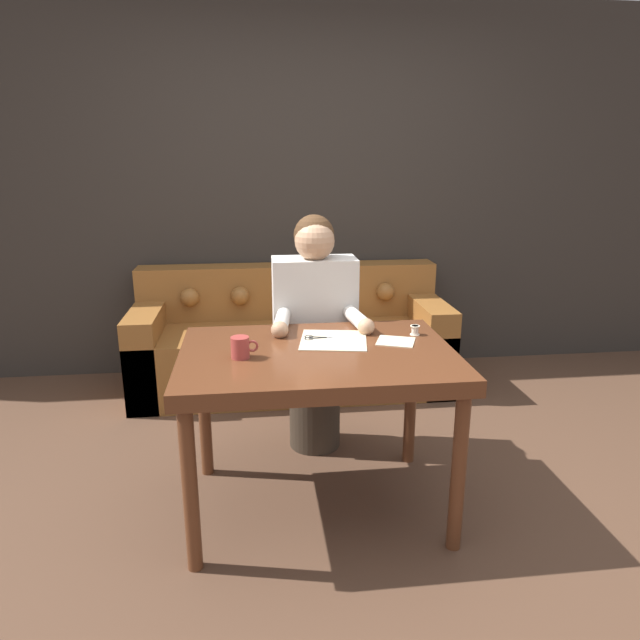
# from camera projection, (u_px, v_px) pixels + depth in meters

# --- Properties ---
(ground_plane) EXTENTS (16.00, 16.00, 0.00)m
(ground_plane) POSITION_uv_depth(u_px,v_px,m) (345.00, 508.00, 2.63)
(ground_plane) COLOR #4C3323
(wall_back) EXTENTS (8.00, 0.06, 2.60)m
(wall_back) POSITION_uv_depth(u_px,v_px,m) (304.00, 194.00, 4.09)
(wall_back) COLOR #2D2823
(wall_back) RESTS_ON ground_plane
(dining_table) EXTENTS (1.17, 0.83, 0.76)m
(dining_table) POSITION_uv_depth(u_px,v_px,m) (317.00, 369.00, 2.46)
(dining_table) COLOR #562D19
(dining_table) RESTS_ON ground_plane
(couch) EXTENTS (2.11, 0.78, 0.82)m
(couch) POSITION_uv_depth(u_px,v_px,m) (291.00, 343.00, 3.98)
(couch) COLOR brown
(couch) RESTS_ON ground_plane
(person) EXTENTS (0.48, 0.56, 1.28)m
(person) POSITION_uv_depth(u_px,v_px,m) (315.00, 334.00, 3.02)
(person) COLOR #33281E
(person) RESTS_ON ground_plane
(pattern_paper_main) EXTENTS (0.34, 0.34, 0.00)m
(pattern_paper_main) POSITION_uv_depth(u_px,v_px,m) (334.00, 340.00, 2.57)
(pattern_paper_main) COLOR beige
(pattern_paper_main) RESTS_ON dining_table
(pattern_paper_offcut) EXTENTS (0.20, 0.20, 0.00)m
(pattern_paper_offcut) POSITION_uv_depth(u_px,v_px,m) (396.00, 341.00, 2.55)
(pattern_paper_offcut) COLOR beige
(pattern_paper_offcut) RESTS_ON dining_table
(scissors) EXTENTS (0.24, 0.09, 0.01)m
(scissors) POSITION_uv_depth(u_px,v_px,m) (321.00, 338.00, 2.60)
(scissors) COLOR silver
(scissors) RESTS_ON dining_table
(mug) EXTENTS (0.11, 0.08, 0.09)m
(mug) POSITION_uv_depth(u_px,v_px,m) (241.00, 347.00, 2.34)
(mug) COLOR #9E3833
(mug) RESTS_ON dining_table
(thread_spool) EXTENTS (0.04, 0.04, 0.05)m
(thread_spool) POSITION_uv_depth(u_px,v_px,m) (415.00, 330.00, 2.64)
(thread_spool) COLOR beige
(thread_spool) RESTS_ON dining_table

